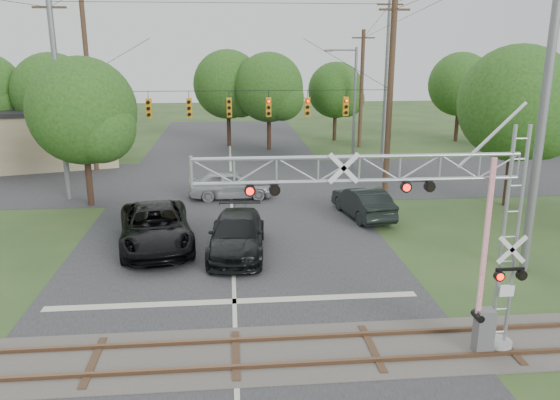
{
  "coord_description": "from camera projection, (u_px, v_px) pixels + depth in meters",
  "views": [
    {
      "loc": [
        -0.03,
        -11.99,
        8.53
      ],
      "look_at": [
        1.79,
        7.5,
        3.11
      ],
      "focal_mm": 35.0,
      "sensor_mm": 36.0,
      "label": 1
    }
  ],
  "objects": [
    {
      "name": "ground",
      "position": [
        237.0,
        399.0,
        13.78
      ],
      "size": [
        160.0,
        160.0,
        0.0
      ],
      "primitive_type": "plane",
      "color": "#27401D",
      "rests_on": "ground"
    },
    {
      "name": "road_main",
      "position": [
        233.0,
        255.0,
        23.38
      ],
      "size": [
        14.0,
        90.0,
        0.02
      ],
      "primitive_type": "cube",
      "color": "#262629",
      "rests_on": "ground"
    },
    {
      "name": "road_cross",
      "position": [
        231.0,
        180.0,
        36.81
      ],
      "size": [
        90.0,
        12.0,
        0.02
      ],
      "primitive_type": "cube",
      "color": "#262629",
      "rests_on": "ground"
    },
    {
      "name": "railroad_track",
      "position": [
        236.0,
        355.0,
        15.69
      ],
      "size": [
        90.0,
        3.2,
        0.17
      ],
      "color": "#48423E",
      "rests_on": "ground"
    },
    {
      "name": "crossing_gantry",
      "position": [
        417.0,
        221.0,
        14.72
      ],
      "size": [
        9.18,
        0.85,
        6.62
      ],
      "color": "#969690",
      "rests_on": "ground"
    },
    {
      "name": "traffic_signal_span",
      "position": [
        244.0,
        101.0,
        31.54
      ],
      "size": [
        19.34,
        0.36,
        11.5
      ],
      "color": "slate",
      "rests_on": "ground"
    },
    {
      "name": "pickup_black",
      "position": [
        155.0,
        227.0,
        24.19
      ],
      "size": [
        4.06,
        7.0,
        1.83
      ],
      "primitive_type": "imported",
      "rotation": [
        0.0,
        0.0,
        0.16
      ],
      "color": "black",
      "rests_on": "ground"
    },
    {
      "name": "car_dark",
      "position": [
        237.0,
        235.0,
        23.46
      ],
      "size": [
        2.73,
        5.86,
        1.65
      ],
      "primitive_type": "imported",
      "rotation": [
        0.0,
        0.0,
        -0.07
      ],
      "color": "black",
      "rests_on": "ground"
    },
    {
      "name": "sedan_silver",
      "position": [
        231.0,
        184.0,
        32.17
      ],
      "size": [
        4.94,
        2.06,
        1.67
      ],
      "primitive_type": "imported",
      "rotation": [
        0.0,
        0.0,
        1.59
      ],
      "color": "#9A9DA1",
      "rests_on": "ground"
    },
    {
      "name": "suv_dark",
      "position": [
        363.0,
        202.0,
        28.54
      ],
      "size": [
        2.54,
        5.11,
        1.61
      ],
      "primitive_type": "imported",
      "rotation": [
        0.0,
        0.0,
        3.32
      ],
      "color": "black",
      "rests_on": "ground"
    },
    {
      "name": "streetlight",
      "position": [
        352.0,
        103.0,
        38.36
      ],
      "size": [
        2.31,
        0.24,
        8.67
      ],
      "color": "slate",
      "rests_on": "ground"
    },
    {
      "name": "utility_poles",
      "position": [
        270.0,
        89.0,
        33.89
      ],
      "size": [
        25.71,
        28.88,
        13.09
      ],
      "color": "#3D2C1C",
      "rests_on": "ground"
    },
    {
      "name": "treeline",
      "position": [
        218.0,
        89.0,
        42.27
      ],
      "size": [
        58.37,
        29.15,
        9.9
      ],
      "color": "#332017",
      "rests_on": "ground"
    }
  ]
}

